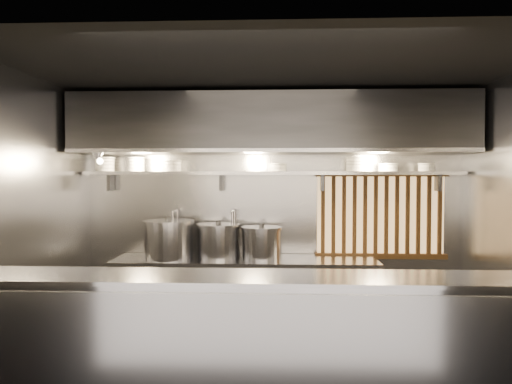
# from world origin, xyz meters

# --- Properties ---
(floor) EXTENTS (4.50, 4.50, 0.00)m
(floor) POSITION_xyz_m (0.00, 0.00, 0.00)
(floor) COLOR black
(floor) RESTS_ON ground
(ceiling) EXTENTS (4.50, 4.50, 0.00)m
(ceiling) POSITION_xyz_m (0.00, 0.00, 2.80)
(ceiling) COLOR black
(ceiling) RESTS_ON wall_back
(wall_back) EXTENTS (4.50, 0.00, 4.50)m
(wall_back) POSITION_xyz_m (0.00, 1.50, 1.40)
(wall_back) COLOR gray
(wall_back) RESTS_ON floor
(wall_left) EXTENTS (0.00, 3.00, 3.00)m
(wall_left) POSITION_xyz_m (-2.25, 0.00, 1.40)
(wall_left) COLOR gray
(wall_left) RESTS_ON floor
(serving_counter) EXTENTS (4.50, 0.56, 1.13)m
(serving_counter) POSITION_xyz_m (0.00, -0.96, 0.57)
(serving_counter) COLOR #A0A0A6
(serving_counter) RESTS_ON floor
(cooking_bench) EXTENTS (3.00, 0.70, 0.90)m
(cooking_bench) POSITION_xyz_m (-0.30, 1.13, 0.45)
(cooking_bench) COLOR #A0A0A6
(cooking_bench) RESTS_ON floor
(bowl_shelf) EXTENTS (4.40, 0.34, 0.04)m
(bowl_shelf) POSITION_xyz_m (0.00, 1.32, 1.88)
(bowl_shelf) COLOR #A0A0A6
(bowl_shelf) RESTS_ON wall_back
(exhaust_hood) EXTENTS (4.40, 0.81, 0.65)m
(exhaust_hood) POSITION_xyz_m (0.00, 1.10, 2.42)
(exhaust_hood) COLOR #2D2D30
(exhaust_hood) RESTS_ON ceiling
(wood_screen) EXTENTS (1.56, 0.09, 1.04)m
(wood_screen) POSITION_xyz_m (1.30, 1.45, 1.38)
(wood_screen) COLOR #F7BD6F
(wood_screen) RESTS_ON wall_back
(faucet_left) EXTENTS (0.04, 0.30, 0.50)m
(faucet_left) POSITION_xyz_m (-1.15, 1.37, 1.31)
(faucet_left) COLOR silver
(faucet_left) RESTS_ON wall_back
(faucet_right) EXTENTS (0.04, 0.30, 0.50)m
(faucet_right) POSITION_xyz_m (-0.45, 1.37, 1.31)
(faucet_right) COLOR silver
(faucet_right) RESTS_ON wall_back
(heat_lamp) EXTENTS (0.25, 0.35, 0.20)m
(heat_lamp) POSITION_xyz_m (-1.90, 0.85, 2.07)
(heat_lamp) COLOR #A0A0A6
(heat_lamp) RESTS_ON exhaust_hood
(pendant_bulb) EXTENTS (0.09, 0.09, 0.19)m
(pendant_bulb) POSITION_xyz_m (-0.10, 1.20, 1.96)
(pendant_bulb) COLOR #2D2D30
(pendant_bulb) RESTS_ON exhaust_hood
(stock_pot_left) EXTENTS (0.61, 0.61, 0.43)m
(stock_pot_left) POSITION_xyz_m (-0.61, 1.17, 1.10)
(stock_pot_left) COLOR #A0A0A6
(stock_pot_left) RESTS_ON cooking_bench
(stock_pot_mid) EXTENTS (0.77, 0.77, 0.48)m
(stock_pot_mid) POSITION_xyz_m (-1.17, 1.08, 1.12)
(stock_pot_mid) COLOR #A0A0A6
(stock_pot_mid) RESTS_ON cooking_bench
(stock_pot_right) EXTENTS (0.60, 0.60, 0.41)m
(stock_pot_right) POSITION_xyz_m (-0.11, 1.13, 1.09)
(stock_pot_right) COLOR #A0A0A6
(stock_pot_right) RESTS_ON cooking_bench
(bowl_stack_0) EXTENTS (0.24, 0.24, 0.17)m
(bowl_stack_0) POSITION_xyz_m (-1.99, 1.32, 1.98)
(bowl_stack_0) COLOR white
(bowl_stack_0) RESTS_ON bowl_shelf
(bowl_stack_1) EXTENTS (0.21, 0.21, 0.17)m
(bowl_stack_1) POSITION_xyz_m (-1.61, 1.32, 1.98)
(bowl_stack_1) COLOR white
(bowl_stack_1) RESTS_ON bowl_shelf
(bowl_stack_2) EXTENTS (0.24, 0.24, 0.13)m
(bowl_stack_2) POSITION_xyz_m (-1.18, 1.32, 1.97)
(bowl_stack_2) COLOR white
(bowl_stack_2) RESTS_ON bowl_shelf
(bowl_stack_3) EXTENTS (0.23, 0.23, 0.09)m
(bowl_stack_3) POSITION_xyz_m (0.07, 1.32, 1.95)
(bowl_stack_3) COLOR white
(bowl_stack_3) RESTS_ON bowl_shelf
(bowl_stack_4) EXTENTS (0.23, 0.23, 0.17)m
(bowl_stack_4) POSITION_xyz_m (0.98, 1.32, 1.98)
(bowl_stack_4) COLOR white
(bowl_stack_4) RESTS_ON bowl_shelf
(bowl_stack_5) EXTENTS (0.24, 0.24, 0.09)m
(bowl_stack_5) POSITION_xyz_m (1.35, 1.32, 1.95)
(bowl_stack_5) COLOR white
(bowl_stack_5) RESTS_ON bowl_shelf
(bowl_stack_6) EXTENTS (0.20, 0.20, 0.09)m
(bowl_stack_6) POSITION_xyz_m (1.79, 1.32, 1.95)
(bowl_stack_6) COLOR white
(bowl_stack_6) RESTS_ON bowl_shelf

